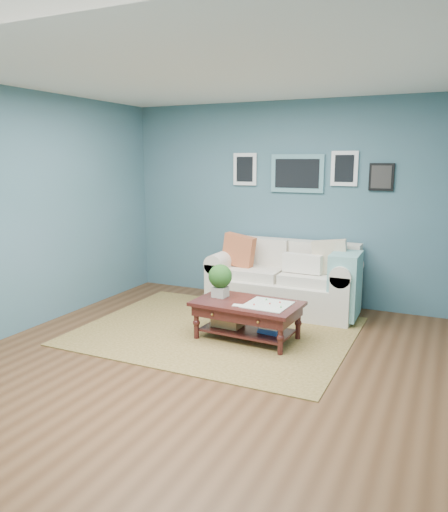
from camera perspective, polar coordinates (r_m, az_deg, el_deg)
The scene contains 4 objects.
room_shell at distance 4.63m, azimuth -2.70°, elevation 3.84°, with size 5.00×5.02×2.70m.
area_rug at distance 5.77m, azimuth -0.85°, elevation -8.53°, with size 2.98×2.39×0.01m, color brown.
loveseat at distance 6.50m, azimuth 7.60°, elevation -2.76°, with size 1.92×0.87×0.99m.
coffee_table at distance 5.45m, azimuth 2.14°, elevation -5.91°, with size 1.17×0.72×0.79m.
Camera 1 is at (2.15, -4.00, 1.93)m, focal length 35.00 mm.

